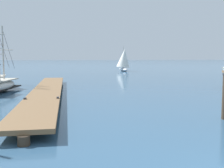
% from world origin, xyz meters
% --- Properties ---
extents(floating_dock, '(2.25, 20.01, 0.53)m').
position_xyz_m(floating_dock, '(-5.50, 14.30, 0.36)').
color(floating_dock, brown).
rests_on(floating_dock, ground).
extents(distant_sailboat, '(2.67, 4.61, 4.41)m').
position_xyz_m(distant_sailboat, '(5.10, 43.68, 2.01)').
color(distant_sailboat, silver).
rests_on(distant_sailboat, ground).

